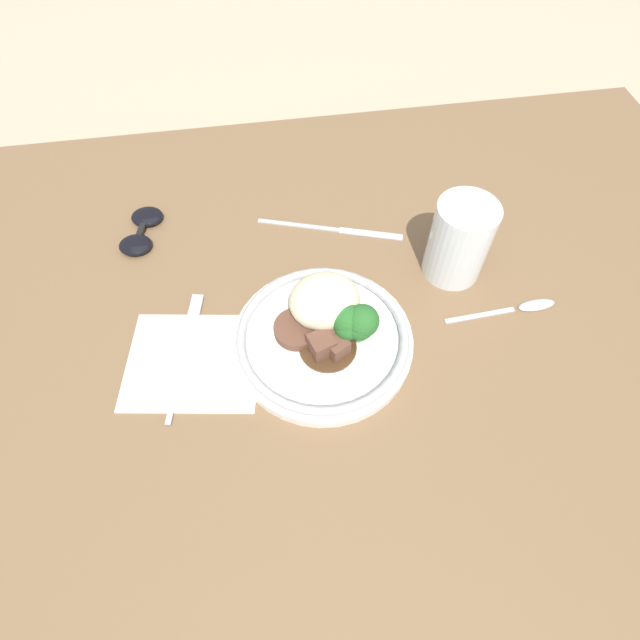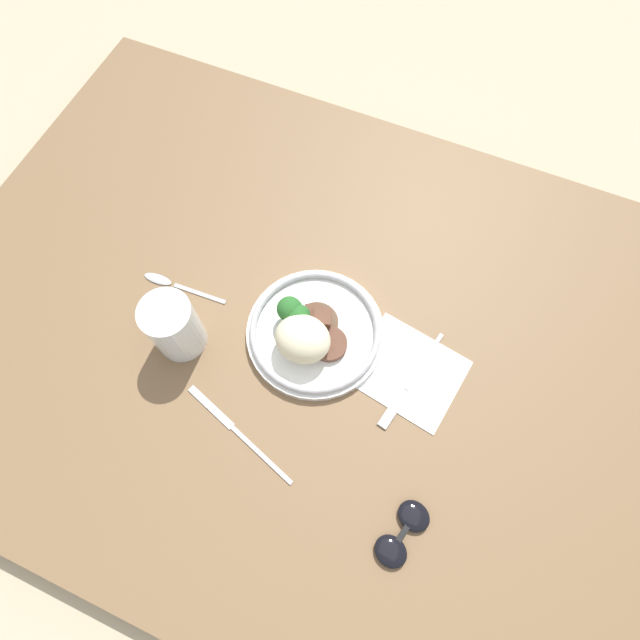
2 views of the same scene
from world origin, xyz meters
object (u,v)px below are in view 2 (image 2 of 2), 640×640
at_px(fork, 407,388).
at_px(spoon, 168,283).
at_px(knife, 235,430).
at_px(sunglasses, 402,534).
at_px(plate, 310,332).
at_px(juice_glass, 175,328).

bearing_deg(fork, spoon, -80.05).
height_order(knife, spoon, spoon).
relative_size(knife, sunglasses, 1.94).
distance_m(plate, sunglasses, 0.33).
bearing_deg(spoon, fork, 175.09).
xyz_separation_m(plate, fork, (-0.18, 0.02, -0.02)).
distance_m(fork, sunglasses, 0.22).
relative_size(plate, sunglasses, 2.09).
relative_size(spoon, sunglasses, 1.43).
xyz_separation_m(juice_glass, spoon, (0.08, -0.08, -0.05)).
relative_size(juice_glass, fork, 0.62).
xyz_separation_m(knife, spoon, (0.23, -0.18, 0.00)).
height_order(plate, fork, plate).
bearing_deg(spoon, sunglasses, 153.77).
bearing_deg(juice_glass, knife, 145.89).
height_order(plate, juice_glass, juice_glass).
bearing_deg(juice_glass, sunglasses, 162.34).
bearing_deg(knife, juice_glass, -15.69).
distance_m(knife, sunglasses, 0.29).
bearing_deg(knife, sunglasses, -169.16).
relative_size(juice_glass, spoon, 0.74).
bearing_deg(knife, fork, -124.78).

